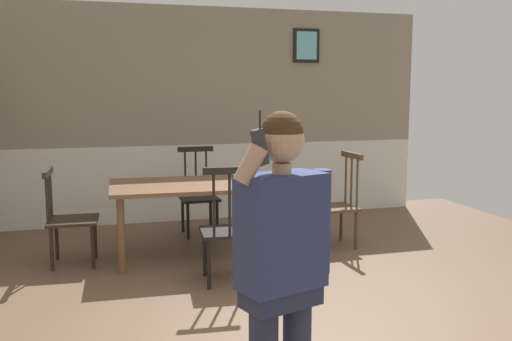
{
  "coord_description": "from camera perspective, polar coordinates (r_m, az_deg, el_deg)",
  "views": [
    {
      "loc": [
        -1.44,
        -3.86,
        1.68
      ],
      "look_at": [
        -0.48,
        -0.48,
        1.19
      ],
      "focal_mm": 39.59,
      "sensor_mm": 36.0,
      "label": 1
    }
  ],
  "objects": [
    {
      "name": "chair_by_doorway",
      "position": [
        6.7,
        -5.81,
        -2.42
      ],
      "size": [
        0.44,
        0.44,
        1.03
      ],
      "rotation": [
        0.0,
        0.0,
        3.17
      ],
      "color": "black",
      "rests_on": "ground_plane"
    },
    {
      "name": "chair_opposite_corner",
      "position": [
        5.79,
        -18.38,
        -4.59
      ],
      "size": [
        0.49,
        0.49,
        0.94
      ],
      "rotation": [
        0.0,
        0.0,
        4.65
      ],
      "color": "#2D2319",
      "rests_on": "ground_plane"
    },
    {
      "name": "ground_plane",
      "position": [
        4.45,
        4.4,
        -14.24
      ],
      "size": [
        7.56,
        7.56,
        0.0
      ],
      "primitive_type": "plane",
      "color": "brown"
    },
    {
      "name": "dining_table",
      "position": [
        5.79,
        -4.59,
        -1.96
      ],
      "size": [
        2.05,
        1.08,
        0.76
      ],
      "rotation": [
        0.0,
        0.0,
        -0.04
      ],
      "color": "brown",
      "rests_on": "ground_plane"
    },
    {
      "name": "person_figure",
      "position": [
        2.68,
        2.69,
        -8.83
      ],
      "size": [
        0.53,
        0.34,
        1.6
      ],
      "rotation": [
        0.0,
        0.0,
        3.47
      ],
      "color": "#282E49",
      "rests_on": "ground_plane"
    },
    {
      "name": "room_back_partition",
      "position": [
        7.45,
        -4.67,
        5.24
      ],
      "size": [
        5.82,
        0.17,
        2.75
      ],
      "color": "gray",
      "rests_on": "ground_plane"
    },
    {
      "name": "chair_at_table_head",
      "position": [
        6.2,
        8.28,
        -3.33
      ],
      "size": [
        0.45,
        0.45,
        1.03
      ],
      "rotation": [
        0.0,
        0.0,
        1.62
      ],
      "color": "#513823",
      "rests_on": "ground_plane"
    },
    {
      "name": "chair_near_window",
      "position": [
        4.97,
        -2.94,
        -5.88
      ],
      "size": [
        0.48,
        0.48,
        1.06
      ],
      "rotation": [
        0.0,
        0.0,
        -0.08
      ],
      "color": "black",
      "rests_on": "ground_plane"
    }
  ]
}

